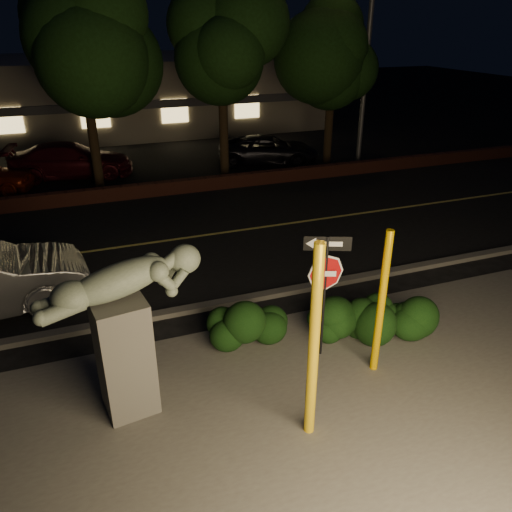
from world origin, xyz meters
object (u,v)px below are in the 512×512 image
Objects in this scene: sculpture at (123,321)px; parked_car_darkred at (71,160)px; signpost at (326,273)px; streetlight at (365,15)px; yellow_pole_left at (314,346)px; yellow_pole_right at (381,304)px; parked_car_dark at (268,150)px.

sculpture is 0.57× the size of parked_car_darkred.
sculpture is at bearing -170.69° from parked_car_darkred.
streetlight is at bearing 79.32° from signpost.
yellow_pole_left is 1.31× the size of signpost.
yellow_pole_left is 1.17× the size of yellow_pole_right.
parked_car_dark is (-3.54, 1.43, -5.47)m from streetlight.
yellow_pole_right is 14.85m from parked_car_dark.
parked_car_darkred is at bearing 107.67° from yellow_pole_right.
yellow_pole_left is at bearing -151.38° from yellow_pole_right.
parked_car_darkred reaches higher than parked_car_dark.
yellow_pole_right is at bearing 28.62° from yellow_pole_left.
signpost is (1.09, 1.74, 0.14)m from yellow_pole_left.
parked_car_darkred is (-3.01, 16.15, -0.94)m from yellow_pole_left.
signpost is at bearing -156.70° from parked_car_darkred.
yellow_pole_left is at bearing -107.80° from streetlight.
signpost is 15.01m from parked_car_darkred.
signpost is 0.24× the size of streetlight.
yellow_pole_left reaches higher than signpost.
parked_car_dark is (4.29, 13.64, -1.16)m from signpost.
yellow_pole_right is at bearing -23.79° from signpost.
streetlight is 2.30× the size of parked_car_dark.
parked_car_dark is (5.38, 15.38, -1.03)m from yellow_pole_left.
parked_car_dark is at bearing 94.54° from signpost.
yellow_pole_left is at bearing -162.03° from parked_car_darkred.
parked_car_darkred is 8.43m from parked_car_dark.
sculpture is at bearing -117.91° from streetlight.
parked_car_darkred is 1.09× the size of parked_car_dark.
parked_car_darkred is at bearing 83.74° from sculpture.
yellow_pole_left is 16.33m from parked_car_dark.
yellow_pole_left is 0.32× the size of streetlight.
sculpture is at bearing 148.48° from yellow_pole_left.
yellow_pole_left is 16.45m from parked_car_darkred.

